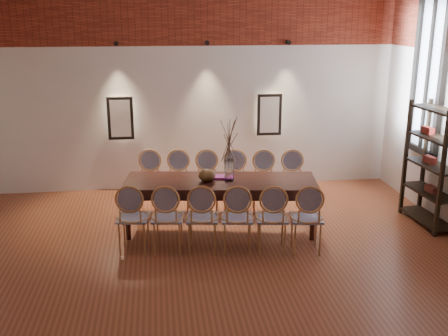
{
  "coord_description": "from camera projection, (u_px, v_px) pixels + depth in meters",
  "views": [
    {
      "loc": [
        -0.67,
        -5.56,
        3.03
      ],
      "look_at": [
        0.19,
        1.06,
        1.05
      ],
      "focal_mm": 42.0,
      "sensor_mm": 36.0,
      "label": 1
    }
  ],
  "objects": [
    {
      "name": "chair_near_f",
      "position": [
        306.0,
        218.0,
        6.82
      ],
      "size": [
        0.49,
        0.49,
        0.94
      ],
      "primitive_type": null,
      "rotation": [
        0.0,
        0.0,
        -0.13
      ],
      "color": "tan",
      "rests_on": "floor"
    },
    {
      "name": "book",
      "position": [
        220.0,
        177.0,
        7.53
      ],
      "size": [
        0.28,
        0.21,
        0.03
      ],
      "primitive_type": "cube",
      "rotation": [
        0.0,
        0.0,
        -0.13
      ],
      "color": "#991D84",
      "rests_on": "dining_table"
    },
    {
      "name": "spot_fixture_right",
      "position": [
        288.0,
        42.0,
        8.96
      ],
      "size": [
        0.08,
        0.1,
        0.08
      ],
      "primitive_type": "cylinder",
      "rotation": [
        1.57,
        0.0,
        0.0
      ],
      "color": "black",
      "rests_on": "wall_back"
    },
    {
      "name": "niche_right",
      "position": [
        269.0,
        115.0,
        9.3
      ],
      "size": [
        0.36,
        0.06,
        0.66
      ],
      "primitive_type": "cube",
      "color": "#FFEAC6",
      "rests_on": "wall_back"
    },
    {
      "name": "wall_front",
      "position": [
        317.0,
        258.0,
        2.29
      ],
      "size": [
        7.0,
        0.1,
        4.0
      ],
      "primitive_type": "cube",
      "color": "silver",
      "rests_on": "ground"
    },
    {
      "name": "chair_far_a",
      "position": [
        149.0,
        183.0,
        8.2
      ],
      "size": [
        0.49,
        0.49,
        0.94
      ],
      "primitive_type": null,
      "rotation": [
        0.0,
        0.0,
        3.01
      ],
      "color": "tan",
      "rests_on": "floor"
    },
    {
      "name": "wall_back",
      "position": [
        195.0,
        75.0,
        9.04
      ],
      "size": [
        7.0,
        0.1,
        4.0
      ],
      "primitive_type": "cube",
      "color": "silver",
      "rests_on": "ground"
    },
    {
      "name": "chair_near_d",
      "position": [
        237.0,
        218.0,
        6.82
      ],
      "size": [
        0.49,
        0.49,
        0.94
      ],
      "primitive_type": null,
      "rotation": [
        0.0,
        0.0,
        -0.13
      ],
      "color": "tan",
      "rests_on": "floor"
    },
    {
      "name": "spot_fixture_mid",
      "position": [
        207.0,
        43.0,
        8.79
      ],
      "size": [
        0.08,
        0.1,
        0.08
      ],
      "primitive_type": "cylinder",
      "rotation": [
        1.57,
        0.0,
        0.0
      ],
      "color": "black",
      "rests_on": "wall_back"
    },
    {
      "name": "chair_far_d",
      "position": [
        235.0,
        183.0,
        8.2
      ],
      "size": [
        0.49,
        0.49,
        0.94
      ],
      "primitive_type": null,
      "rotation": [
        0.0,
        0.0,
        3.01
      ],
      "color": "tan",
      "rests_on": "floor"
    },
    {
      "name": "chair_far_c",
      "position": [
        207.0,
        183.0,
        8.2
      ],
      "size": [
        0.49,
        0.49,
        0.94
      ],
      "primitive_type": null,
      "rotation": [
        0.0,
        0.0,
        3.01
      ],
      "color": "tan",
      "rests_on": "floor"
    },
    {
      "name": "chair_near_b",
      "position": [
        168.0,
        217.0,
        6.83
      ],
      "size": [
        0.49,
        0.49,
        0.94
      ],
      "primitive_type": null,
      "rotation": [
        0.0,
        0.0,
        -0.13
      ],
      "color": "tan",
      "rests_on": "floor"
    },
    {
      "name": "window_glass",
      "position": [
        430.0,
        73.0,
        7.95
      ],
      "size": [
        0.02,
        0.78,
        2.38
      ],
      "primitive_type": "cube",
      "color": "silver",
      "rests_on": "wall_right"
    },
    {
      "name": "chair_near_a",
      "position": [
        133.0,
        217.0,
        6.83
      ],
      "size": [
        0.49,
        0.49,
        0.94
      ],
      "primitive_type": null,
      "rotation": [
        0.0,
        0.0,
        -0.13
      ],
      "color": "tan",
      "rests_on": "floor"
    },
    {
      "name": "shelving_rack",
      "position": [
        433.0,
        166.0,
        7.61
      ],
      "size": [
        0.45,
        1.02,
        1.8
      ],
      "primitive_type": null,
      "rotation": [
        0.0,
        0.0,
        0.07
      ],
      "color": "black",
      "rests_on": "floor"
    },
    {
      "name": "vase",
      "position": [
        229.0,
        170.0,
        7.39
      ],
      "size": [
        0.14,
        0.14,
        0.3
      ],
      "primitive_type": "cylinder",
      "color": "silver",
      "rests_on": "dining_table"
    },
    {
      "name": "window_mullion",
      "position": [
        428.0,
        73.0,
        7.95
      ],
      "size": [
        0.06,
        0.06,
        2.4
      ],
      "primitive_type": "cube",
      "color": "black",
      "rests_on": "wall_right"
    },
    {
      "name": "chair_far_b",
      "position": [
        178.0,
        183.0,
        8.2
      ],
      "size": [
        0.49,
        0.49,
        0.94
      ],
      "primitive_type": null,
      "rotation": [
        0.0,
        0.0,
        3.01
      ],
      "color": "tan",
      "rests_on": "floor"
    },
    {
      "name": "chair_near_c",
      "position": [
        202.0,
        218.0,
        6.82
      ],
      "size": [
        0.49,
        0.49,
        0.94
      ],
      "primitive_type": null,
      "rotation": [
        0.0,
        0.0,
        -0.13
      ],
      "color": "tan",
      "rests_on": "floor"
    },
    {
      "name": "dining_table",
      "position": [
        220.0,
        205.0,
        7.54
      ],
      "size": [
        2.81,
        1.23,
        0.75
      ],
      "primitive_type": "cube",
      "rotation": [
        0.0,
        0.0,
        -0.13
      ],
      "color": "#35120D",
      "rests_on": "floor"
    },
    {
      "name": "spot_fixture_left",
      "position": [
        116.0,
        44.0,
        8.6
      ],
      "size": [
        0.08,
        0.1,
        0.08
      ],
      "primitive_type": "cylinder",
      "rotation": [
        1.57,
        0.0,
        0.0
      ],
      "color": "black",
      "rests_on": "wall_back"
    },
    {
      "name": "chair_near_e",
      "position": [
        272.0,
        218.0,
        6.82
      ],
      "size": [
        0.49,
        0.49,
        0.94
      ],
      "primitive_type": null,
      "rotation": [
        0.0,
        0.0,
        -0.13
      ],
      "color": "tan",
      "rests_on": "floor"
    },
    {
      "name": "chair_far_f",
      "position": [
        293.0,
        183.0,
        8.19
      ],
      "size": [
        0.49,
        0.49,
        0.94
      ],
      "primitive_type": null,
      "rotation": [
        0.0,
        0.0,
        3.01
      ],
      "color": "tan",
      "rests_on": "floor"
    },
    {
      "name": "window_frame",
      "position": [
        428.0,
        73.0,
        7.95
      ],
      "size": [
        0.08,
        0.9,
        2.5
      ],
      "primitive_type": "cube",
      "color": "black",
      "rests_on": "wall_right"
    },
    {
      "name": "bowl",
      "position": [
        207.0,
        175.0,
        7.36
      ],
      "size": [
        0.24,
        0.24,
        0.18
      ],
      "primitive_type": "ellipsoid",
      "color": "brown",
      "rests_on": "dining_table"
    },
    {
      "name": "chair_far_e",
      "position": [
        264.0,
        183.0,
        8.19
      ],
      "size": [
        0.49,
        0.49,
        0.94
      ],
      "primitive_type": null,
      "rotation": [
        0.0,
        0.0,
        3.01
      ],
      "color": "tan",
      "rests_on": "floor"
    },
    {
      "name": "dried_branches",
      "position": [
        229.0,
        139.0,
        7.26
      ],
      "size": [
        0.5,
        0.5,
        0.7
      ],
      "primitive_type": null,
      "color": "#4D3B2C",
      "rests_on": "vase"
    },
    {
      "name": "floor",
      "position": [
        220.0,
        279.0,
        6.23
      ],
      "size": [
        7.0,
        7.0,
        0.02
      ],
      "primitive_type": "cube",
      "color": "brown",
      "rests_on": "ground"
    },
    {
      "name": "niche_left",
      "position": [
        121.0,
        118.0,
        8.98
      ],
      "size": [
        0.36,
        0.06,
        0.66
      ],
      "primitive_type": "cube",
      "color": "#FFEAC6",
      "rests_on": "wall_back"
    }
  ]
}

